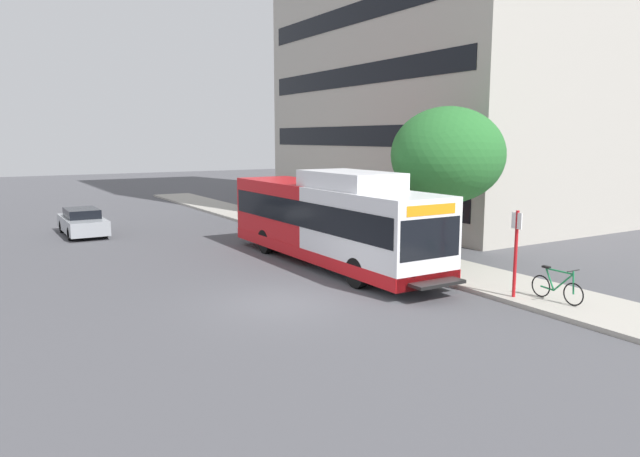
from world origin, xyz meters
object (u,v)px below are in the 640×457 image
(bus_stop_sign_pole, at_px, (516,247))
(parked_car_far_lane, at_px, (83,222))
(transit_bus, at_px, (329,221))
(bicycle_parked, at_px, (557,287))
(street_tree_near_stop, at_px, (448,155))

(bus_stop_sign_pole, distance_m, parked_car_far_lane, 21.49)
(transit_bus, xyz_separation_m, parked_car_far_lane, (-6.94, 12.28, -1.04))
(bicycle_parked, height_order, parked_car_far_lane, parked_car_far_lane)
(transit_bus, distance_m, bus_stop_sign_pole, 7.52)
(street_tree_near_stop, distance_m, parked_car_far_lane, 18.36)
(transit_bus, height_order, bus_stop_sign_pole, transit_bus)
(parked_car_far_lane, bearing_deg, street_tree_near_stop, -51.97)
(transit_bus, height_order, parked_car_far_lane, transit_bus)
(bicycle_parked, bearing_deg, street_tree_near_stop, 76.40)
(transit_bus, relative_size, bicycle_parked, 6.96)
(transit_bus, bearing_deg, bicycle_parked, -72.26)
(bicycle_parked, bearing_deg, bus_stop_sign_pole, 125.80)
(bus_stop_sign_pole, distance_m, bicycle_parked, 1.61)
(street_tree_near_stop, xyz_separation_m, parked_car_far_lane, (-11.10, 14.20, -3.51))
(transit_bus, relative_size, parked_car_far_lane, 2.72)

